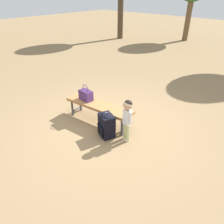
# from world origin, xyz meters

# --- Properties ---
(ground_plane) EXTENTS (40.00, 40.00, 0.00)m
(ground_plane) POSITION_xyz_m (0.00, 0.00, 0.00)
(ground_plane) COLOR #8C704C
(ground_plane) RESTS_ON ground
(park_bench) EXTENTS (1.64, 0.59, 0.45)m
(park_bench) POSITION_xyz_m (-0.32, 0.03, 0.39)
(park_bench) COLOR #9E6B3D
(park_bench) RESTS_ON ground
(handbag) EXTENTS (0.33, 0.20, 0.37)m
(handbag) POSITION_xyz_m (-0.69, -0.02, 0.58)
(handbag) COLOR #4C2D66
(handbag) RESTS_ON park_bench
(child_standing) EXTENTS (0.24, 0.18, 0.89)m
(child_standing) POSITION_xyz_m (0.55, -0.07, 0.59)
(child_standing) COLOR #CCCC8C
(child_standing) RESTS_ON ground
(backpack_large) EXTENTS (0.40, 0.36, 0.56)m
(backpack_large) POSITION_xyz_m (0.16, -0.24, 0.28)
(backpack_large) COLOR black
(backpack_large) RESTS_ON ground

